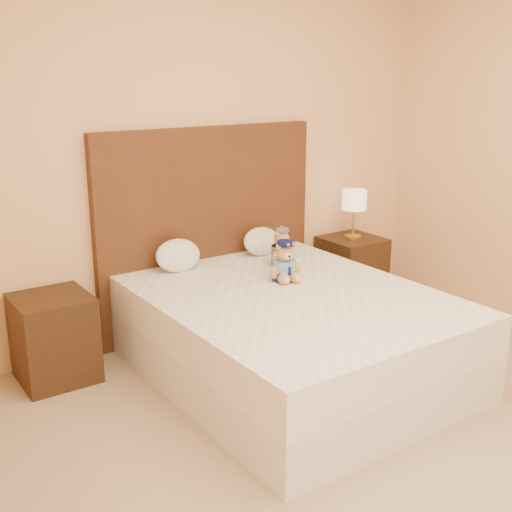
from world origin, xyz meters
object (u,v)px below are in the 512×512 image
Objects in this scene: nightstand_left at (54,338)px; pillow_left at (178,254)px; pillow_right at (262,240)px; teddy_prisoner at (282,247)px; lamp at (354,202)px; nightstand_right at (351,270)px; bed at (291,335)px; teddy_police at (285,261)px.

pillow_left is (0.90, 0.03, 0.39)m from nightstand_left.
pillow_right is at bearing 1.07° from nightstand_left.
teddy_prisoner reaches higher than nightstand_left.
teddy_prisoner is (-0.93, -0.26, -0.17)m from lamp.
nightstand_left is at bearing 180.00° from nightstand_right.
bed is at bearing -130.98° from teddy_prisoner.
bed is at bearing -32.62° from nightstand_left.
teddy_police is at bearing -133.93° from teddy_prisoner.
teddy_police is 0.75m from pillow_left.
lamp is at bearing -1.92° from pillow_right.
lamp is 0.92m from pillow_right.
nightstand_right is 2.15× the size of teddy_prisoner.
pillow_left is at bearing 138.51° from teddy_police.
pillow_left is at bearing 180.00° from pillow_right.
nightstand_left is 1.00× the size of nightstand_right.
bed is at bearing -147.38° from nightstand_right.
teddy_prisoner is at bearing -164.36° from lamp.
pillow_right is at bearing 178.08° from nightstand_right.
pillow_right reaches higher than bed.
pillow_right is at bearing 73.57° from teddy_prisoner.
lamp reaches higher than nightstand_right.
pillow_right is (1.60, 0.03, 0.39)m from nightstand_left.
teddy_prisoner is (0.20, 0.30, -0.01)m from teddy_police.
nightstand_right is at bearing -1.92° from pillow_right.
nightstand_left is at bearing 160.46° from teddy_prisoner.
teddy_prisoner is 0.77× the size of pillow_left.
lamp reaches higher than nightstand_left.
pillow_left is at bearing 112.85° from bed.
lamp is (-0.00, 0.00, 0.57)m from nightstand_right.
teddy_prisoner is at bearing -96.26° from pillow_right.
lamp is (1.25, 0.80, 0.57)m from bed.
pillow_left is (-0.67, 0.29, -0.01)m from teddy_prisoner.
bed is 3.64× the size of nightstand_left.
lamp is 1.56× the size of teddy_prisoner.
teddy_prisoner is (0.32, 0.54, 0.40)m from bed.
teddy_police is (-1.13, -0.56, -0.17)m from lamp.
nightstand_right is 1.04m from teddy_prisoner.
pillow_left is (-0.47, 0.59, -0.02)m from teddy_police.
pillow_right is (-0.90, 0.03, 0.39)m from nightstand_right.
nightstand_left is at bearing -178.93° from pillow_right.
nightstand_right is 1.76× the size of pillow_right.
bed is 0.75m from teddy_prisoner.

